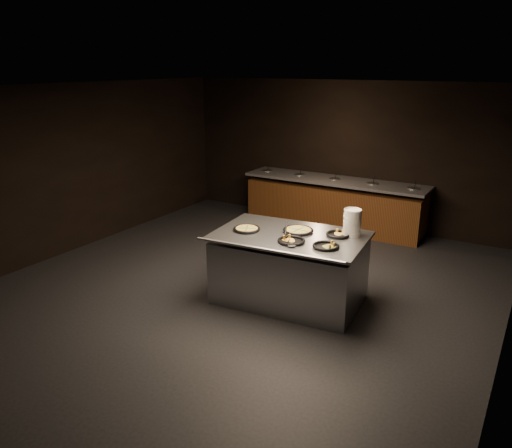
# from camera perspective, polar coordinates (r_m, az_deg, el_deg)

# --- Properties ---
(room) EXTENTS (7.02, 8.02, 2.92)m
(room) POSITION_cam_1_polar(r_m,az_deg,el_deg) (6.90, -2.23, 3.16)
(room) COLOR black
(room) RESTS_ON ground
(salad_bar) EXTENTS (3.70, 0.83, 1.18)m
(salad_bar) POSITION_cam_1_polar(r_m,az_deg,el_deg) (10.23, 8.79, 1.98)
(salad_bar) COLOR #5B3615
(salad_bar) RESTS_ON ground
(serving_counter) EXTENTS (2.15, 1.49, 0.98)m
(serving_counter) POSITION_cam_1_polar(r_m,az_deg,el_deg) (7.00, 3.83, -5.17)
(serving_counter) COLOR #AFB1B6
(serving_counter) RESTS_ON ground
(plate_stack) EXTENTS (0.24, 0.24, 0.36)m
(plate_stack) POSITION_cam_1_polar(r_m,az_deg,el_deg) (6.83, 10.94, 0.15)
(plate_stack) COLOR silver
(plate_stack) RESTS_ON serving_counter
(pan_veggie_whole) EXTENTS (0.38, 0.38, 0.04)m
(pan_veggie_whole) POSITION_cam_1_polar(r_m,az_deg,el_deg) (6.96, -1.07, -0.56)
(pan_veggie_whole) COLOR black
(pan_veggie_whole) RESTS_ON serving_counter
(pan_cheese_whole) EXTENTS (0.43, 0.43, 0.04)m
(pan_cheese_whole) POSITION_cam_1_polar(r_m,az_deg,el_deg) (6.93, 4.84, -0.72)
(pan_cheese_whole) COLOR black
(pan_cheese_whole) RESTS_ON serving_counter
(pan_cheese_slices_a) EXTENTS (0.33, 0.33, 0.04)m
(pan_cheese_slices_a) POSITION_cam_1_polar(r_m,az_deg,el_deg) (6.83, 9.38, -1.18)
(pan_cheese_slices_a) COLOR black
(pan_cheese_slices_a) RESTS_ON serving_counter
(pan_cheese_slices_b) EXTENTS (0.36, 0.36, 0.04)m
(pan_cheese_slices_b) POSITION_cam_1_polar(r_m,az_deg,el_deg) (6.52, 4.06, -1.92)
(pan_cheese_slices_b) COLOR black
(pan_cheese_slices_b) RESTS_ON serving_counter
(pan_veggie_slices) EXTENTS (0.34, 0.34, 0.04)m
(pan_veggie_slices) POSITION_cam_1_polar(r_m,az_deg,el_deg) (6.38, 7.99, -2.50)
(pan_veggie_slices) COLOR black
(pan_veggie_slices) RESTS_ON serving_counter
(server_left) EXTENTS (0.20, 0.30, 0.16)m
(server_left) POSITION_cam_1_polar(r_m,az_deg,el_deg) (6.78, 3.42, -0.60)
(server_left) COLOR #AFB1B6
(server_left) RESTS_ON serving_counter
(server_right) EXTENTS (0.27, 0.26, 0.17)m
(server_right) POSITION_cam_1_polar(r_m,az_deg,el_deg) (6.44, 3.65, -1.60)
(server_right) COLOR #AFB1B6
(server_right) RESTS_ON serving_counter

